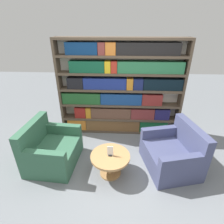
# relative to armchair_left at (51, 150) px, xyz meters

# --- Properties ---
(ground_plane) EXTENTS (14.00, 14.00, 0.00)m
(ground_plane) POSITION_rel_armchair_left_xyz_m (1.23, -0.33, -0.28)
(ground_plane) COLOR slate
(bookshelf) EXTENTS (2.68, 0.30, 2.10)m
(bookshelf) POSITION_rel_armchair_left_xyz_m (1.23, 1.17, 0.75)
(bookshelf) COLOR silver
(bookshelf) RESTS_ON ground_plane
(armchair_left) EXTENTS (0.87, 0.99, 0.82)m
(armchair_left) POSITION_rel_armchair_left_xyz_m (0.00, 0.00, 0.00)
(armchair_left) COLOR #336047
(armchair_left) RESTS_ON ground_plane
(armchair_right) EXTENTS (1.00, 1.09, 0.82)m
(armchair_right) POSITION_rel_armchair_left_xyz_m (2.18, 0.01, 0.00)
(armchair_right) COLOR #42476B
(armchair_right) RESTS_ON ground_plane
(coffee_table) EXTENTS (0.65, 0.65, 0.40)m
(coffee_table) POSITION_rel_armchair_left_xyz_m (1.09, -0.23, 0.01)
(coffee_table) COLOR #AD7F4C
(coffee_table) RESTS_ON ground_plane
(table_sign) EXTENTS (0.10, 0.06, 0.18)m
(table_sign) POSITION_rel_armchair_left_xyz_m (1.09, -0.23, 0.20)
(table_sign) COLOR black
(table_sign) RESTS_ON coffee_table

